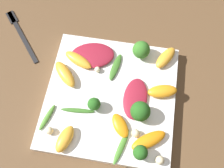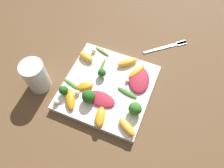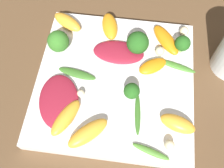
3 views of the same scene
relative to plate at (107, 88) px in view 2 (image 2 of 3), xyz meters
name	(u,v)px [view 2 (image 2 of 3)]	position (x,y,z in m)	size (l,w,h in m)	color
ground_plane	(107,89)	(0.00, 0.00, -0.01)	(2.40, 2.40, 0.00)	brown
plate	(107,88)	(0.00, 0.00, 0.00)	(0.30, 0.30, 0.02)	white
drinking_glass	(36,76)	(0.23, 0.07, 0.05)	(0.08, 0.08, 0.12)	white
fork	(170,46)	(-0.15, -0.27, -0.01)	(0.15, 0.13, 0.01)	#262628
radicchio_leaf_0	(139,80)	(-0.09, -0.06, 0.02)	(0.09, 0.12, 0.01)	maroon
radicchio_leaf_1	(99,99)	(0.00, 0.06, 0.02)	(0.10, 0.06, 0.01)	maroon
orange_segment_0	(127,127)	(-0.11, 0.12, 0.02)	(0.07, 0.06, 0.02)	#FCAD33
orange_segment_1	(100,117)	(-0.03, 0.12, 0.02)	(0.05, 0.07, 0.02)	orange
orange_segment_2	(86,57)	(0.12, -0.08, 0.02)	(0.07, 0.04, 0.02)	#FCAD33
orange_segment_3	(85,86)	(0.07, 0.03, 0.02)	(0.06, 0.06, 0.01)	orange
orange_segment_4	(137,71)	(-0.07, -0.09, 0.02)	(0.06, 0.08, 0.02)	#FCAD33
orange_segment_5	(128,62)	(-0.03, -0.11, 0.02)	(0.08, 0.07, 0.02)	#FCAD33
orange_segment_6	(70,99)	(0.09, 0.10, 0.02)	(0.07, 0.08, 0.02)	orange
broccoli_floret_0	(64,90)	(0.12, 0.08, 0.03)	(0.03, 0.03, 0.04)	#7A9E51
broccoli_floret_1	(135,109)	(-0.12, 0.05, 0.04)	(0.04, 0.04, 0.05)	#84AD5B
broccoli_floret_2	(102,73)	(0.03, -0.03, 0.03)	(0.03, 0.03, 0.03)	#84AD5B
broccoli_floret_3	(89,96)	(0.04, 0.07, 0.04)	(0.04, 0.04, 0.05)	#84AD5B
arugula_sprig_0	(128,92)	(-0.07, 0.00, 0.02)	(0.08, 0.03, 0.01)	#3D7528
arugula_sprig_1	(102,66)	(0.05, -0.07, 0.01)	(0.02, 0.08, 0.01)	#3D7528
arugula_sprig_2	(102,51)	(0.08, -0.13, 0.02)	(0.07, 0.03, 0.01)	#518E33
arugula_sprig_3	(73,85)	(0.11, 0.04, 0.02)	(0.08, 0.03, 0.01)	#47842D
macadamia_nut_0	(127,81)	(-0.06, -0.04, 0.02)	(0.01, 0.01, 0.01)	beige
macadamia_nut_1	(77,93)	(0.08, 0.07, 0.02)	(0.02, 0.02, 0.02)	beige
macadamia_nut_2	(56,102)	(0.13, 0.12, 0.02)	(0.02, 0.02, 0.02)	beige
macadamia_nut_3	(94,51)	(0.10, -0.12, 0.02)	(0.02, 0.02, 0.02)	beige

